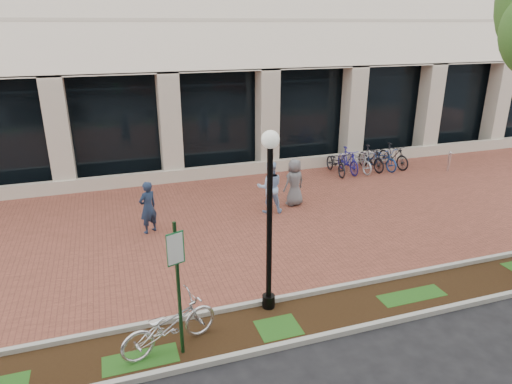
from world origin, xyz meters
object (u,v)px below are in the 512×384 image
object	(u,v)px
parking_sign	(178,275)
pedestrian_right	(294,182)
bike_rack_cluster	(365,159)
pedestrian_left	(148,207)
bollard	(449,161)
locked_bicycle	(169,325)
pedestrian_mid	(270,187)
lamppost	(269,213)

from	to	relation	value
parking_sign	pedestrian_right	bearing A→B (deg)	32.48
parking_sign	bike_rack_cluster	world-z (taller)	parking_sign
pedestrian_left	pedestrian_right	xyz separation A→B (m)	(4.95, 0.68, 0.01)
pedestrian_left	pedestrian_right	world-z (taller)	pedestrian_right
pedestrian_left	bollard	world-z (taller)	pedestrian_left
pedestrian_left	bollard	distance (m)	12.77
parking_sign	bike_rack_cluster	size ratio (longest dim) A/B	0.77
pedestrian_left	bike_rack_cluster	xyz separation A→B (m)	(9.31, 3.31, -0.30)
locked_bicycle	bike_rack_cluster	distance (m)	12.88
locked_bicycle	pedestrian_mid	size ratio (longest dim) A/B	1.13
bike_rack_cluster	pedestrian_mid	bearing A→B (deg)	-153.45
pedestrian_mid	parking_sign	bearing A→B (deg)	68.49
pedestrian_right	lamppost	bearing A→B (deg)	45.25
bollard	locked_bicycle	bearing A→B (deg)	-149.66
parking_sign	bollard	world-z (taller)	parking_sign
parking_sign	bollard	size ratio (longest dim) A/B	3.10
pedestrian_right	locked_bicycle	bearing A→B (deg)	33.11
pedestrian_mid	bike_rack_cluster	size ratio (longest dim) A/B	0.49
bollard	parking_sign	bearing A→B (deg)	-148.46
lamppost	locked_bicycle	world-z (taller)	lamppost
bollard	lamppost	bearing A→B (deg)	-147.05
pedestrian_mid	bollard	bearing A→B (deg)	-156.71
locked_bicycle	pedestrian_left	xyz separation A→B (m)	(0.19, 5.40, 0.28)
pedestrian_left	bollard	bearing A→B (deg)	158.70
pedestrian_mid	lamppost	bearing A→B (deg)	81.52
pedestrian_right	parking_sign	bearing A→B (deg)	35.29
pedestrian_mid	bollard	distance (m)	8.84
pedestrian_left	pedestrian_mid	world-z (taller)	pedestrian_mid
bike_rack_cluster	locked_bicycle	bearing A→B (deg)	-139.94
pedestrian_left	locked_bicycle	bearing A→B (deg)	57.32
parking_sign	locked_bicycle	world-z (taller)	parking_sign
pedestrian_left	parking_sign	bearing A→B (deg)	59.35
parking_sign	pedestrian_left	distance (m)	5.72
locked_bicycle	pedestrian_mid	xyz separation A→B (m)	(4.13, 5.73, 0.35)
lamppost	pedestrian_left	bearing A→B (deg)	113.42
bollard	bike_rack_cluster	size ratio (longest dim) A/B	0.25
locked_bicycle	pedestrian_mid	bearing A→B (deg)	-54.08
pedestrian_left	pedestrian_mid	xyz separation A→B (m)	(3.94, 0.33, 0.07)
parking_sign	pedestrian_mid	xyz separation A→B (m)	(3.93, 5.98, -0.84)
lamppost	bike_rack_cluster	size ratio (longest dim) A/B	1.12
pedestrian_right	pedestrian_left	bearing A→B (deg)	-8.88
pedestrian_mid	bollard	xyz separation A→B (m)	(8.66, 1.75, -0.42)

